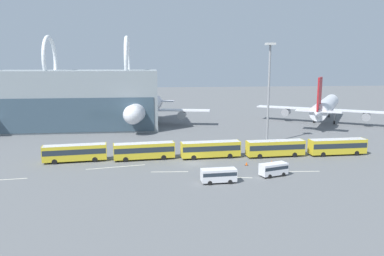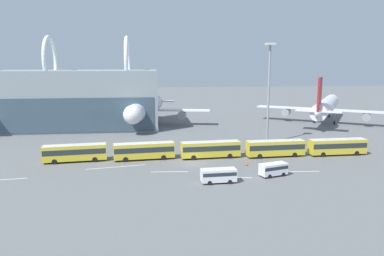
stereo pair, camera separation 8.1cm
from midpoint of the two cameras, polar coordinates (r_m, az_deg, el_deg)
name	(u,v)px [view 1 (the left image)]	position (r m, az deg, el deg)	size (l,w,h in m)	color
ground_plane	(193,163)	(71.77, 0.17, -5.42)	(440.00, 440.00, 0.00)	slate
airliner_at_gate_far	(146,107)	(114.85, -7.03, 3.16)	(38.69, 36.98, 16.17)	white
airliner_parked_remote	(325,107)	(125.02, 19.61, 3.06)	(38.12, 38.10, 15.05)	silver
shuttle_bus_0	(75,152)	(76.01, -17.43, -3.49)	(12.17, 3.86, 3.34)	gold
shuttle_bus_1	(144,150)	(74.74, -7.33, -3.33)	(12.16, 3.75, 3.34)	gold
shuttle_bus_2	(211,148)	(75.50, 2.83, -3.12)	(12.11, 3.38, 3.34)	gold
shuttle_bus_3	(275,147)	(78.29, 12.55, -2.87)	(12.08, 3.21, 3.34)	gold
shuttle_bus_4	(337,146)	(83.46, 21.25, -2.53)	(12.04, 2.97, 3.34)	gold
service_van_foreground	(274,169)	(65.22, 12.29, -6.06)	(5.18, 3.29, 2.21)	silver
service_van_crossing	(219,175)	(60.41, 4.05, -7.10)	(5.75, 2.31, 2.29)	silver
floodlight_mast	(269,82)	(88.81, 11.62, 6.82)	(2.01, 2.01, 23.41)	gray
lane_stripe_0	(295,171)	(69.08, 15.40, -6.40)	(8.80, 0.25, 0.01)	silver
lane_stripe_1	(116,167)	(70.80, -11.54, -5.84)	(10.82, 0.25, 0.01)	silver
lane_stripe_2	(92,157)	(78.90, -15.03, -4.34)	(7.98, 0.25, 0.01)	silver
lane_stripe_3	(170,172)	(66.56, -3.47, -6.68)	(6.57, 0.25, 0.01)	silver
lane_stripe_4	(233,177)	(63.75, 6.28, -7.48)	(6.35, 0.25, 0.01)	silver
lane_stripe_5	(6,180)	(69.43, -26.56, -7.04)	(6.75, 0.25, 0.01)	silver
traffic_cone_0	(247,164)	(71.18, 8.28, -5.39)	(0.62, 0.62, 0.66)	black
traffic_cone_1	(272,162)	(72.98, 12.02, -5.09)	(0.48, 0.48, 0.75)	black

